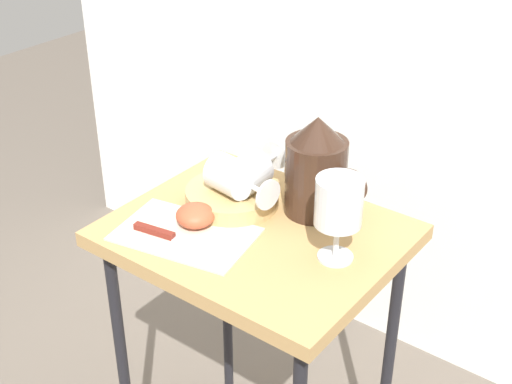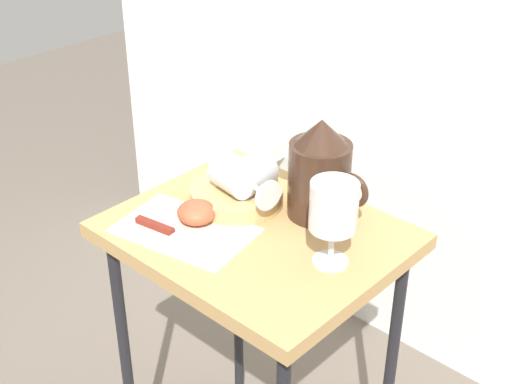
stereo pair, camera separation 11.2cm
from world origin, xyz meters
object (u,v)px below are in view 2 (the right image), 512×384
object	(u,v)px
wine_glass_tipped_near	(252,173)
wine_glass_tipped_far	(236,176)
apple_half_left	(197,212)
pitcher	(320,177)
basket_tray	(237,196)
knife	(169,231)
table	(256,263)
wine_glass_upright	(333,210)

from	to	relation	value
wine_glass_tipped_near	wine_glass_tipped_far	bearing A→B (deg)	-121.57
apple_half_left	pitcher	bearing A→B (deg)	51.23
pitcher	basket_tray	bearing A→B (deg)	-151.10
basket_tray	wine_glass_tipped_far	distance (m)	0.06
wine_glass_tipped_near	knife	world-z (taller)	wine_glass_tipped_near
table	wine_glass_tipped_far	bearing A→B (deg)	159.09
wine_glass_tipped_far	pitcher	bearing A→B (deg)	34.69
apple_half_left	wine_glass_upright	bearing A→B (deg)	15.02
pitcher	wine_glass_upright	bearing A→B (deg)	-43.99
table	basket_tray	size ratio (longest dim) A/B	3.76
table	wine_glass_upright	size ratio (longest dim) A/B	4.38
table	knife	bearing A→B (deg)	-129.47
basket_tray	table	bearing A→B (deg)	-25.03
wine_glass_tipped_far	apple_half_left	world-z (taller)	wine_glass_tipped_far
basket_tray	wine_glass_upright	size ratio (longest dim) A/B	1.17
wine_glass_upright	wine_glass_tipped_far	xyz separation A→B (m)	(-0.25, 0.02, -0.03)
wine_glass_tipped_far	knife	distance (m)	0.17
table	basket_tray	world-z (taller)	basket_tray
table	apple_half_left	size ratio (longest dim) A/B	9.35
wine_glass_tipped_far	knife	size ratio (longest dim) A/B	0.70
wine_glass_tipped_near	apple_half_left	distance (m)	0.13
wine_glass_upright	apple_half_left	xyz separation A→B (m)	(-0.26, -0.07, -0.08)
wine_glass_tipped_far	wine_glass_upright	bearing A→B (deg)	-4.94
pitcher	knife	xyz separation A→B (m)	(-0.16, -0.25, -0.07)
wine_glass_upright	apple_half_left	world-z (taller)	wine_glass_upright
wine_glass_upright	knife	xyz separation A→B (m)	(-0.27, -0.14, -0.10)
pitcher	knife	bearing A→B (deg)	-122.09
basket_tray	wine_glass_upright	bearing A→B (deg)	-7.37
table	wine_glass_tipped_far	xyz separation A→B (m)	(-0.08, 0.03, 0.15)
basket_tray	apple_half_left	distance (m)	0.11
table	wine_glass_tipped_far	distance (m)	0.17
basket_tray	pitcher	bearing A→B (deg)	28.90
wine_glass_upright	apple_half_left	size ratio (longest dim) A/B	2.13
table	pitcher	size ratio (longest dim) A/B	3.48
wine_glass_upright	wine_glass_tipped_near	world-z (taller)	wine_glass_upright
wine_glass_tipped_far	knife	bearing A→B (deg)	-98.55
wine_glass_tipped_near	knife	bearing A→B (deg)	-102.39
table	wine_glass_tipped_near	world-z (taller)	wine_glass_tipped_near
pitcher	apple_half_left	world-z (taller)	pitcher
wine_glass_upright	wine_glass_tipped_near	size ratio (longest dim) A/B	1.09
pitcher	wine_glass_tipped_near	distance (m)	0.13
pitcher	wine_glass_upright	world-z (taller)	pitcher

